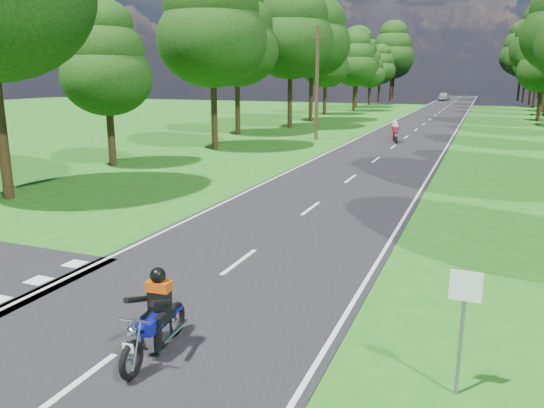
% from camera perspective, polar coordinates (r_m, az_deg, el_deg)
% --- Properties ---
extents(ground, '(160.00, 160.00, 0.00)m').
position_cam_1_polar(ground, '(12.05, -7.67, -9.27)').
color(ground, '#1B5E15').
rests_on(ground, ground).
extents(main_road, '(7.00, 140.00, 0.02)m').
position_cam_1_polar(main_road, '(60.05, 16.64, 8.72)').
color(main_road, black).
rests_on(main_road, ground).
extents(road_markings, '(7.40, 140.00, 0.01)m').
position_cam_1_polar(road_markings, '(58.20, 16.32, 8.61)').
color(road_markings, silver).
rests_on(road_markings, main_road).
extents(treeline, '(40.00, 115.35, 14.78)m').
position_cam_1_polar(treeline, '(69.88, 19.17, 15.95)').
color(treeline, black).
rests_on(treeline, ground).
extents(telegraph_pole, '(1.20, 0.26, 8.00)m').
position_cam_1_polar(telegraph_pole, '(39.35, 4.86, 12.81)').
color(telegraph_pole, '#382616').
rests_on(telegraph_pole, ground).
extents(road_sign, '(0.45, 0.07, 2.00)m').
position_cam_1_polar(road_sign, '(8.30, 19.88, -10.88)').
color(road_sign, slate).
rests_on(road_sign, ground).
extents(rider_near_blue, '(0.76, 1.86, 1.51)m').
position_cam_1_polar(rider_near_blue, '(9.31, -12.60, -11.44)').
color(rider_near_blue, '#0C1489').
rests_on(rider_near_blue, main_road).
extents(rider_far_red, '(1.08, 1.91, 1.51)m').
position_cam_1_polar(rider_far_red, '(38.75, 13.11, 7.60)').
color(rider_far_red, '#B10D10').
rests_on(rider_far_red, main_road).
extents(distant_car, '(1.85, 4.51, 1.53)m').
position_cam_1_polar(distant_car, '(103.99, 17.98, 10.95)').
color(distant_car, silver).
rests_on(distant_car, main_road).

